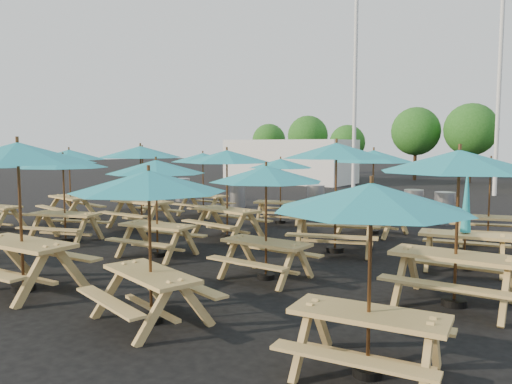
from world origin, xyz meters
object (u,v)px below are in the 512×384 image
Objects in this scene: picnic_unit_6 at (140,156)px; picnic_unit_14 at (336,156)px; picnic_unit_10 at (227,161)px; picnic_unit_8 at (18,160)px; picnic_unit_15 at (374,160)px; picnic_unit_2 at (69,158)px; picnic_unit_18 at (466,225)px; picnic_unit_13 at (266,179)px; waste_bin_1 at (238,195)px; picnic_unit_5 at (63,166)px; waste_bin_3 at (414,205)px; picnic_unit_19 at (491,169)px; picnic_unit_12 at (149,189)px; waste_bin_4 at (445,208)px; picnic_unit_3 at (142,155)px; waste_bin_2 at (316,199)px; picnic_unit_16 at (371,206)px; waste_bin_0 at (183,190)px; picnic_unit_11 at (281,166)px; picnic_unit_17 at (459,169)px; picnic_unit_9 at (156,171)px; picnic_unit_7 at (203,160)px.

picnic_unit_14 is at bearing 2.10° from picnic_unit_6.
picnic_unit_10 is at bearing 161.69° from picnic_unit_14.
picnic_unit_15 is (3.09, 8.49, -0.17)m from picnic_unit_8.
picnic_unit_18 is (12.18, 0.04, -1.15)m from picnic_unit_2.
picnic_unit_13 reaches higher than waste_bin_1.
picnic_unit_5 is 2.77× the size of waste_bin_3.
picnic_unit_2 is 1.05× the size of picnic_unit_19.
picnic_unit_12 is at bearing -78.95° from picnic_unit_15.
picnic_unit_2 is at bearing 165.89° from picnic_unit_12.
picnic_unit_19 is 2.62× the size of waste_bin_4.
picnic_unit_15 is 2.76× the size of waste_bin_3.
picnic_unit_8 is (6.01, -8.68, 0.12)m from picnic_unit_3.
picnic_unit_5 is 6.82m from picnic_unit_14.
picnic_unit_6 is 1.17× the size of picnic_unit_18.
picnic_unit_14 reaches higher than waste_bin_2.
picnic_unit_5 is 9.60m from picnic_unit_16.
waste_bin_2 is (6.60, -0.21, 0.00)m from waste_bin_0.
waste_bin_0 is 3.31m from waste_bin_1.
picnic_unit_16 is (9.14, -2.93, -0.11)m from picnic_unit_5.
picnic_unit_5 is 9.53m from waste_bin_0.
picnic_unit_17 reaches higher than picnic_unit_11.
picnic_unit_14 is at bearing -59.54° from picnic_unit_11.
picnic_unit_3 is 6.72m from waste_bin_2.
waste_bin_1 is at bearing 109.12° from picnic_unit_9.
picnic_unit_18 is 8.61m from waste_bin_2.
waste_bin_2 is (5.99, 6.02, -1.54)m from picnic_unit_2.
picnic_unit_9 is at bearing -66.52° from waste_bin_1.
picnic_unit_9 is 4.19m from picnic_unit_12.
picnic_unit_6 is 1.12× the size of picnic_unit_16.
picnic_unit_14 is at bearing -11.90° from picnic_unit_3.
picnic_unit_11 reaches higher than waste_bin_3.
picnic_unit_19 is at bearing 81.28° from picnic_unit_18.
picnic_unit_7 is 2.28× the size of waste_bin_2.
picnic_unit_11 is 0.96× the size of picnic_unit_19.
picnic_unit_6 is at bearing 71.90° from picnic_unit_5.
waste_bin_0 is (-3.70, 6.05, -1.65)m from picnic_unit_6.
picnic_unit_8 is 12.27m from waste_bin_3.
picnic_unit_8 is at bearing 176.42° from picnic_unit_16.
picnic_unit_17 is at bearing -39.80° from waste_bin_1.
picnic_unit_6 is at bearing 158.34° from picnic_unit_13.
picnic_unit_17 is at bearing -102.49° from picnic_unit_19.
waste_bin_3 is at bearing 109.73° from picnic_unit_17.
picnic_unit_10 is at bearing -119.06° from waste_bin_3.
picnic_unit_9 is 0.88× the size of picnic_unit_19.
picnic_unit_10 reaches higher than waste_bin_3.
waste_bin_1 is (-9.52, 11.15, -1.34)m from picnic_unit_16.
picnic_unit_3 reaches higher than waste_bin_4.
waste_bin_2 is (-3.25, 3.08, -1.55)m from picnic_unit_15.
picnic_unit_18 is (6.04, -3.14, -0.91)m from picnic_unit_11.
picnic_unit_8 is at bearing -60.17° from waste_bin_0.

